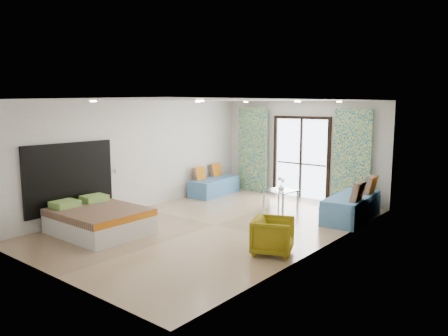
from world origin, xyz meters
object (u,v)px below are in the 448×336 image
Objects in this scene: daybed_right at (352,206)px; coffee_table at (281,192)px; armchair at (273,234)px; daybed_left at (214,185)px; bed at (99,220)px.

coffee_table is at bearing 177.46° from daybed_right.
armchair is at bearing -60.47° from coffee_table.
daybed_right is 1.86m from coffee_table.
daybed_left is 2.38m from coffee_table.
armchair is at bearing 19.34° from bed.
bed is at bearing 85.66° from armchair.
coffee_table is at bearing 67.66° from bed.
bed is 2.32× the size of coffee_table.
armchair is (3.44, 1.21, 0.09)m from bed.
bed is 4.56m from coffee_table.
coffee_table is 1.13× the size of armchair.
daybed_right is at bearing 2.25° from coffee_table.
bed is 4.43m from daybed_left.
bed is 0.90× the size of daybed_right.
daybed_right is at bearing -7.23° from daybed_left.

